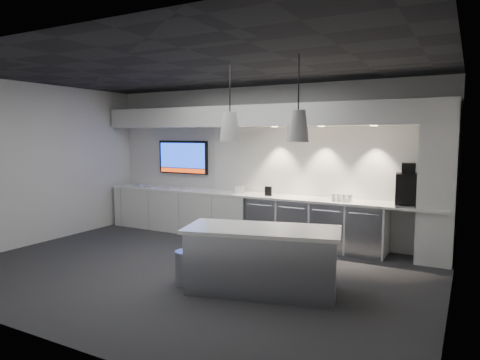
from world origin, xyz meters
The scene contains 28 objects.
floor centered at (0.00, 0.00, 0.00)m, with size 7.00×7.00×0.00m, color #29292C.
ceiling centered at (0.00, 0.00, 3.00)m, with size 7.00×7.00×0.00m, color black.
wall_back centered at (0.00, 2.50, 1.50)m, with size 7.00×7.00×0.00m, color silver.
wall_front centered at (0.00, -2.50, 1.50)m, with size 7.00×7.00×0.00m, color silver.
wall_left centered at (-3.50, 0.00, 1.50)m, with size 7.00×7.00×0.00m, color silver.
wall_right centered at (3.50, 0.00, 1.50)m, with size 7.00×7.00×0.00m, color silver.
back_counter centered at (0.00, 2.17, 0.88)m, with size 6.80×0.65×0.04m, color white.
left_base_cabinets centered at (-1.75, 2.17, 0.43)m, with size 3.30×0.63×0.86m, color white.
fridge_unit_a centered at (0.25, 2.17, 0.42)m, with size 0.60×0.61×0.85m, color #94969C.
fridge_unit_b centered at (0.88, 2.17, 0.42)m, with size 0.60×0.61×0.85m, color #94969C.
fridge_unit_c centered at (1.51, 2.17, 0.42)m, with size 0.60×0.61×0.85m, color #94969C.
fridge_unit_d centered at (2.14, 2.17, 0.42)m, with size 0.60×0.61×0.85m, color #94969C.
backsplash centered at (1.20, 2.48, 1.55)m, with size 4.60×0.03×1.30m, color white.
soffit centered at (0.00, 2.20, 2.40)m, with size 6.90×0.60×0.40m, color white.
column centered at (3.20, 2.20, 1.30)m, with size 0.55×0.55×2.60m, color white.
wall_tv centered at (-1.90, 2.45, 1.56)m, with size 1.25×0.07×0.72m.
island centered at (1.32, -0.26, 0.43)m, with size 2.15×1.33×0.85m.
bin centered at (0.29, -0.49, 0.23)m, with size 0.33×0.33×0.46m, color #94969C.
coffee_machine centered at (2.76, 2.20, 1.18)m, with size 0.44×0.59×0.69m.
sign_black centered at (0.32, 2.09, 0.99)m, with size 0.14×0.02×0.18m, color black.
sign_white centered at (-0.32, 2.12, 0.97)m, with size 0.18×0.02×0.14m, color white.
cup_cluster centered at (1.72, 2.07, 0.97)m, with size 0.34×0.16×0.14m, color white, non-canonical shape.
tray_a centered at (-2.88, 2.14, 0.91)m, with size 0.16×0.16×0.03m, color #B3B3B3.
tray_b centered at (-2.54, 2.09, 0.91)m, with size 0.16×0.16×0.03m, color #B3B3B3.
tray_c centered at (-1.99, 2.11, 0.91)m, with size 0.16×0.16×0.03m, color #B3B3B3.
tray_d centered at (-1.64, 2.16, 0.91)m, with size 0.16×0.16×0.03m, color #B3B3B3.
pendant_left centered at (0.84, -0.26, 2.15)m, with size 0.27×0.27×1.08m.
pendant_right centered at (1.79, -0.26, 2.15)m, with size 0.27×0.27×1.08m.
Camera 1 is at (3.66, -5.17, 2.04)m, focal length 32.00 mm.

